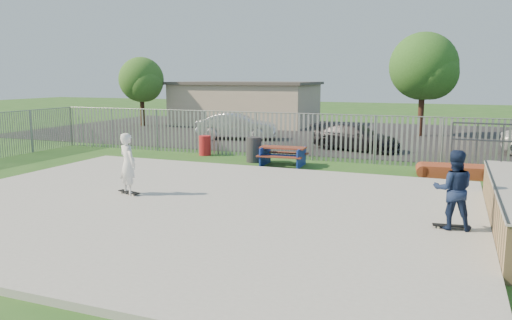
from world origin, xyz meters
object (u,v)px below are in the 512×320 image
at_px(trash_bin_grey, 254,150).
at_px(car_silver, 237,126).
at_px(funbox, 453,171).
at_px(trash_bin_red, 205,145).
at_px(car_dark, 356,137).
at_px(tree_mid, 423,66).
at_px(skater_white, 128,164).
at_px(skater_navy, 453,190).
at_px(tree_left, 141,80).
at_px(picnic_table, 283,156).

bearing_deg(trash_bin_grey, car_silver, 118.92).
distance_m(funbox, trash_bin_red, 10.69).
xyz_separation_m(car_dark, tree_mid, (2.53, 7.44, 3.51)).
bearing_deg(trash_bin_red, skater_white, -77.86).
height_order(tree_mid, skater_navy, tree_mid).
bearing_deg(car_dark, funbox, -124.88).
bearing_deg(funbox, tree_left, 145.08).
xyz_separation_m(funbox, car_dark, (-4.47, 5.30, 0.44)).
bearing_deg(car_silver, tree_mid, -74.12).
bearing_deg(funbox, picnic_table, 174.76).
xyz_separation_m(picnic_table, tree_left, (-14.82, 11.98, 2.96)).
distance_m(trash_bin_grey, tree_mid, 14.20).
distance_m(trash_bin_red, tree_left, 15.36).
xyz_separation_m(trash_bin_red, trash_bin_grey, (2.77, -0.89, 0.08)).
bearing_deg(tree_left, car_silver, -26.44).
relative_size(funbox, car_dark, 0.51).
xyz_separation_m(picnic_table, trash_bin_grey, (-1.42, 0.39, 0.13)).
height_order(funbox, trash_bin_red, trash_bin_red).
distance_m(trash_bin_red, skater_white, 8.47).
height_order(tree_left, skater_white, tree_left).
xyz_separation_m(funbox, skater_white, (-8.84, -7.02, 0.84)).
bearing_deg(tree_mid, picnic_table, -109.32).
distance_m(picnic_table, funbox, 6.42).
relative_size(picnic_table, trash_bin_red, 2.11).
xyz_separation_m(trash_bin_red, tree_mid, (8.67, 11.50, 3.72)).
bearing_deg(tree_left, car_dark, -21.60).
relative_size(tree_left, skater_navy, 2.77).
distance_m(tree_left, skater_navy, 28.65).
height_order(car_dark, skater_white, skater_white).
bearing_deg(car_silver, trash_bin_grey, -165.27).
bearing_deg(tree_mid, skater_navy, -84.50).
height_order(car_dark, tree_mid, tree_mid).
xyz_separation_m(car_silver, tree_left, (-9.65, 4.80, 2.59)).
bearing_deg(picnic_table, trash_bin_grey, 161.70).
bearing_deg(car_silver, tree_left, 49.37).
relative_size(funbox, car_silver, 0.49).
xyz_separation_m(trash_bin_red, car_silver, (-0.99, 5.91, 0.32)).
relative_size(picnic_table, car_silver, 0.42).
height_order(funbox, car_dark, car_dark).
relative_size(car_dark, tree_left, 0.88).
bearing_deg(trash_bin_red, tree_left, 134.80).
relative_size(trash_bin_grey, skater_white, 0.58).
xyz_separation_m(car_silver, tree_mid, (9.66, 5.59, 3.40)).
bearing_deg(funbox, trash_bin_grey, 171.88).
distance_m(skater_navy, skater_white, 8.81).
relative_size(trash_bin_red, tree_left, 0.18).
xyz_separation_m(skater_navy, skater_white, (-8.81, 0.14, 0.00)).
distance_m(funbox, skater_white, 11.32).
bearing_deg(picnic_table, funbox, -2.75).
height_order(car_silver, car_dark, car_silver).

